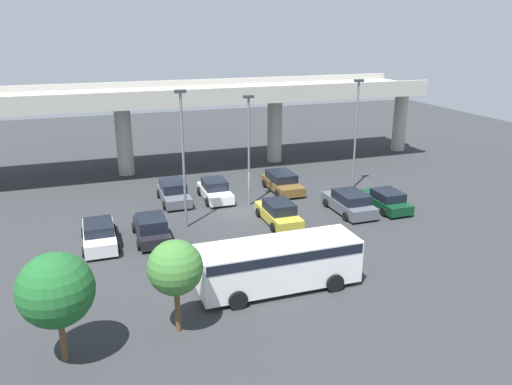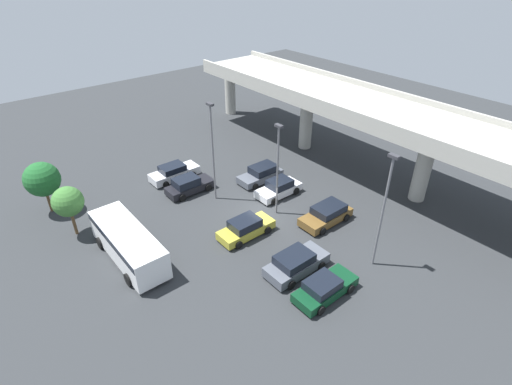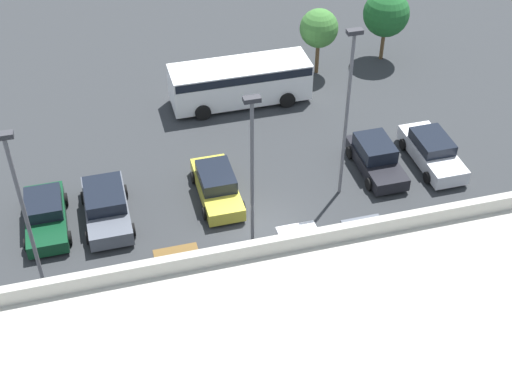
{
  "view_description": "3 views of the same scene",
  "coord_description": "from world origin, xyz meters",
  "px_view_note": "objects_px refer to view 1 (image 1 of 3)",
  "views": [
    {
      "loc": [
        -10.15,
        -31.83,
        12.58
      ],
      "look_at": [
        0.9,
        0.11,
        1.28
      ],
      "focal_mm": 35.0,
      "sensor_mm": 36.0,
      "label": 1
    },
    {
      "loc": [
        21.39,
        -18.13,
        19.53
      ],
      "look_at": [
        -1.13,
        0.4,
        1.46
      ],
      "focal_mm": 28.0,
      "sensor_mm": 36.0,
      "label": 2
    },
    {
      "loc": [
        6.71,
        24.03,
        22.93
      ],
      "look_at": [
        -0.05,
        -1.07,
        1.29
      ],
      "focal_mm": 50.0,
      "sensor_mm": 36.0,
      "label": 3
    }
  ],
  "objects_px": {
    "parked_car_6": "(349,203)",
    "parked_car_1": "(151,228)",
    "parked_car_2": "(174,192)",
    "parked_car_3": "(215,190)",
    "parked_car_0": "(99,234)",
    "parked_car_7": "(385,200)",
    "tree_front_left": "(56,290)",
    "parked_car_4": "(279,213)",
    "shuttle_bus": "(279,261)",
    "lamp_post_mid_lot": "(249,143)",
    "tree_front_right": "(175,268)",
    "lamp_post_by_overpass": "(356,127)",
    "parked_car_5": "(282,182)",
    "lamp_post_near_aisle": "(183,151)"
  },
  "relations": [
    {
      "from": "parked_car_2",
      "to": "parked_car_4",
      "type": "bearing_deg",
      "value": 42.05
    },
    {
      "from": "parked_car_1",
      "to": "lamp_post_mid_lot",
      "type": "relative_size",
      "value": 0.55
    },
    {
      "from": "parked_car_4",
      "to": "lamp_post_mid_lot",
      "type": "height_order",
      "value": "lamp_post_mid_lot"
    },
    {
      "from": "parked_car_0",
      "to": "parked_car_2",
      "type": "height_order",
      "value": "parked_car_2"
    },
    {
      "from": "parked_car_6",
      "to": "lamp_post_near_aisle",
      "type": "distance_m",
      "value": 12.34
    },
    {
      "from": "lamp_post_near_aisle",
      "to": "lamp_post_mid_lot",
      "type": "height_order",
      "value": "lamp_post_near_aisle"
    },
    {
      "from": "parked_car_3",
      "to": "tree_front_left",
      "type": "xyz_separation_m",
      "value": [
        -10.52,
        -16.91,
        2.43
      ]
    },
    {
      "from": "lamp_post_near_aisle",
      "to": "lamp_post_mid_lot",
      "type": "distance_m",
      "value": 5.9
    },
    {
      "from": "parked_car_2",
      "to": "parked_car_3",
      "type": "bearing_deg",
      "value": 81.26
    },
    {
      "from": "parked_car_7",
      "to": "tree_front_left",
      "type": "bearing_deg",
      "value": 116.62
    },
    {
      "from": "lamp_post_near_aisle",
      "to": "tree_front_left",
      "type": "distance_m",
      "value": 14.3
    },
    {
      "from": "shuttle_bus",
      "to": "lamp_post_mid_lot",
      "type": "xyz_separation_m",
      "value": [
        2.47,
        12.12,
        3.24
      ]
    },
    {
      "from": "parked_car_4",
      "to": "parked_car_1",
      "type": "bearing_deg",
      "value": 90.27
    },
    {
      "from": "parked_car_0",
      "to": "parked_car_6",
      "type": "xyz_separation_m",
      "value": [
        16.98,
        0.0,
        0.03
      ]
    },
    {
      "from": "parked_car_2",
      "to": "parked_car_3",
      "type": "distance_m",
      "value": 3.11
    },
    {
      "from": "parked_car_5",
      "to": "lamp_post_by_overpass",
      "type": "relative_size",
      "value": 0.53
    },
    {
      "from": "parked_car_3",
      "to": "parked_car_5",
      "type": "relative_size",
      "value": 0.94
    },
    {
      "from": "parked_car_1",
      "to": "shuttle_bus",
      "type": "relative_size",
      "value": 0.55
    },
    {
      "from": "parked_car_1",
      "to": "parked_car_2",
      "type": "xyz_separation_m",
      "value": [
        2.56,
        6.57,
        -0.01
      ]
    },
    {
      "from": "parked_car_7",
      "to": "parked_car_5",
      "type": "bearing_deg",
      "value": 41.07
    },
    {
      "from": "parked_car_7",
      "to": "tree_front_left",
      "type": "height_order",
      "value": "tree_front_left"
    },
    {
      "from": "parked_car_0",
      "to": "parked_car_2",
      "type": "xyz_separation_m",
      "value": [
        5.65,
        6.36,
        0.02
      ]
    },
    {
      "from": "lamp_post_mid_lot",
      "to": "parked_car_1",
      "type": "bearing_deg",
      "value": -152.64
    },
    {
      "from": "tree_front_right",
      "to": "parked_car_3",
      "type": "bearing_deg",
      "value": 70.13
    },
    {
      "from": "tree_front_left",
      "to": "parked_car_3",
      "type": "bearing_deg",
      "value": 58.11
    },
    {
      "from": "shuttle_bus",
      "to": "lamp_post_mid_lot",
      "type": "relative_size",
      "value": 1.01
    },
    {
      "from": "parked_car_5",
      "to": "lamp_post_near_aisle",
      "type": "bearing_deg",
      "value": -60.3
    },
    {
      "from": "parked_car_0",
      "to": "parked_car_7",
      "type": "xyz_separation_m",
      "value": [
        19.82,
        -0.19,
        -0.04
      ]
    },
    {
      "from": "parked_car_2",
      "to": "parked_car_1",
      "type": "bearing_deg",
      "value": -21.31
    },
    {
      "from": "parked_car_5",
      "to": "parked_car_1",
      "type": "bearing_deg",
      "value": -60.67
    },
    {
      "from": "parked_car_4",
      "to": "lamp_post_near_aisle",
      "type": "distance_m",
      "value": 7.6
    },
    {
      "from": "parked_car_1",
      "to": "parked_car_4",
      "type": "xyz_separation_m",
      "value": [
        8.45,
        0.04,
        -0.03
      ]
    },
    {
      "from": "lamp_post_near_aisle",
      "to": "lamp_post_mid_lot",
      "type": "xyz_separation_m",
      "value": [
        5.24,
        2.67,
        -0.45
      ]
    },
    {
      "from": "parked_car_0",
      "to": "lamp_post_near_aisle",
      "type": "relative_size",
      "value": 0.54
    },
    {
      "from": "parked_car_6",
      "to": "lamp_post_near_aisle",
      "type": "bearing_deg",
      "value": 84.57
    },
    {
      "from": "parked_car_1",
      "to": "parked_car_2",
      "type": "height_order",
      "value": "parked_car_1"
    },
    {
      "from": "shuttle_bus",
      "to": "lamp_post_by_overpass",
      "type": "distance_m",
      "value": 17.96
    },
    {
      "from": "parked_car_0",
      "to": "shuttle_bus",
      "type": "xyz_separation_m",
      "value": [
        8.29,
        -8.35,
        0.77
      ]
    },
    {
      "from": "parked_car_0",
      "to": "lamp_post_by_overpass",
      "type": "xyz_separation_m",
      "value": [
        19.97,
        4.81,
        4.37
      ]
    },
    {
      "from": "tree_front_left",
      "to": "parked_car_7",
      "type": "bearing_deg",
      "value": 26.62
    },
    {
      "from": "parked_car_5",
      "to": "parked_car_6",
      "type": "bearing_deg",
      "value": 23.47
    },
    {
      "from": "parked_car_4",
      "to": "parked_car_6",
      "type": "bearing_deg",
      "value": -88.28
    },
    {
      "from": "lamp_post_near_aisle",
      "to": "tree_front_left",
      "type": "bearing_deg",
      "value": -121.15
    },
    {
      "from": "shuttle_bus",
      "to": "tree_front_left",
      "type": "distance_m",
      "value": 10.57
    },
    {
      "from": "parked_car_6",
      "to": "parked_car_7",
      "type": "xyz_separation_m",
      "value": [
        2.83,
        -0.19,
        -0.07
      ]
    },
    {
      "from": "parked_car_2",
      "to": "parked_car_4",
      "type": "xyz_separation_m",
      "value": [
        5.89,
        -6.53,
        -0.02
      ]
    },
    {
      "from": "lamp_post_mid_lot",
      "to": "lamp_post_by_overpass",
      "type": "xyz_separation_m",
      "value": [
        9.21,
        1.05,
        0.35
      ]
    },
    {
      "from": "parked_car_2",
      "to": "lamp_post_mid_lot",
      "type": "relative_size",
      "value": 0.56
    },
    {
      "from": "parked_car_6",
      "to": "parked_car_1",
      "type": "bearing_deg",
      "value": 90.84
    },
    {
      "from": "lamp_post_by_overpass",
      "to": "tree_front_left",
      "type": "bearing_deg",
      "value": -143.98
    }
  ]
}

